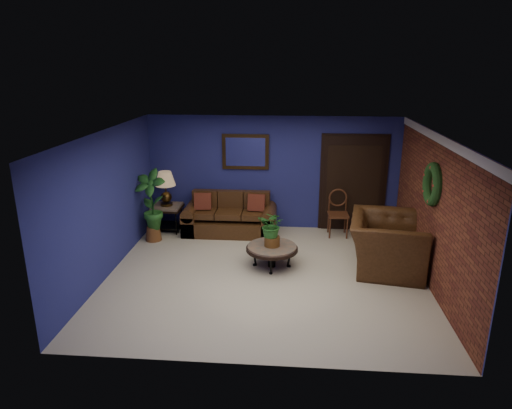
# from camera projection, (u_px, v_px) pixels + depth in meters

# --- Properties ---
(floor) EXTENTS (5.50, 5.50, 0.00)m
(floor) POSITION_uv_depth(u_px,v_px,m) (266.00, 275.00, 8.03)
(floor) COLOR beige
(floor) RESTS_ON ground
(wall_back) EXTENTS (5.50, 0.04, 2.50)m
(wall_back) POSITION_uv_depth(u_px,v_px,m) (273.00, 173.00, 10.03)
(wall_back) COLOR navy
(wall_back) RESTS_ON ground
(wall_left) EXTENTS (0.04, 5.00, 2.50)m
(wall_left) POSITION_uv_depth(u_px,v_px,m) (107.00, 204.00, 7.87)
(wall_left) COLOR navy
(wall_left) RESTS_ON ground
(wall_right_brick) EXTENTS (0.04, 5.00, 2.50)m
(wall_right_brick) POSITION_uv_depth(u_px,v_px,m) (434.00, 212.00, 7.44)
(wall_right_brick) COLOR brown
(wall_right_brick) RESTS_ON ground
(ceiling) EXTENTS (5.50, 5.00, 0.02)m
(ceiling) POSITION_uv_depth(u_px,v_px,m) (267.00, 133.00, 7.28)
(ceiling) COLOR silver
(ceiling) RESTS_ON wall_back
(crown_molding) EXTENTS (0.03, 5.00, 0.14)m
(crown_molding) POSITION_uv_depth(u_px,v_px,m) (441.00, 140.00, 7.09)
(crown_molding) COLOR white
(crown_molding) RESTS_ON wall_right_brick
(wall_mirror) EXTENTS (1.02, 0.06, 0.77)m
(wall_mirror) POSITION_uv_depth(u_px,v_px,m) (245.00, 152.00, 9.90)
(wall_mirror) COLOR #432D12
(wall_mirror) RESTS_ON wall_back
(closet_door) EXTENTS (1.44, 0.06, 2.18)m
(closet_door) POSITION_uv_depth(u_px,v_px,m) (353.00, 184.00, 9.93)
(closet_door) COLOR black
(closet_door) RESTS_ON wall_back
(wreath) EXTENTS (0.16, 0.72, 0.72)m
(wreath) POSITION_uv_depth(u_px,v_px,m) (433.00, 184.00, 7.36)
(wreath) COLOR black
(wreath) RESTS_ON wall_right_brick
(sofa) EXTENTS (2.00, 0.86, 0.90)m
(sofa) POSITION_uv_depth(u_px,v_px,m) (230.00, 219.00, 9.98)
(sofa) COLOR #492A15
(sofa) RESTS_ON ground
(coffee_table) EXTENTS (0.94, 0.94, 0.41)m
(coffee_table) POSITION_uv_depth(u_px,v_px,m) (272.00, 249.00, 8.27)
(coffee_table) COLOR #55504A
(coffee_table) RESTS_ON ground
(end_table) EXTENTS (0.64, 0.64, 0.59)m
(end_table) POSITION_uv_depth(u_px,v_px,m) (167.00, 211.00, 10.02)
(end_table) COLOR #55504A
(end_table) RESTS_ON ground
(table_lamp) EXTENTS (0.44, 0.44, 0.73)m
(table_lamp) POSITION_uv_depth(u_px,v_px,m) (166.00, 184.00, 9.84)
(table_lamp) COLOR #432D12
(table_lamp) RESTS_ON end_table
(side_chair) EXTENTS (0.43, 0.43, 0.99)m
(side_chair) POSITION_uv_depth(u_px,v_px,m) (338.00, 210.00, 9.77)
(side_chair) COLOR #5A2E19
(side_chair) RESTS_ON ground
(armchair) EXTENTS (1.53, 1.68, 0.96)m
(armchair) POSITION_uv_depth(u_px,v_px,m) (387.00, 243.00, 8.16)
(armchair) COLOR #492A15
(armchair) RESTS_ON ground
(coffee_plant) EXTENTS (0.60, 0.56, 0.66)m
(coffee_plant) POSITION_uv_depth(u_px,v_px,m) (272.00, 227.00, 8.14)
(coffee_plant) COLOR brown
(coffee_plant) RESTS_ON coffee_table
(floor_plant) EXTENTS (0.44, 0.38, 0.88)m
(floor_plant) POSITION_uv_depth(u_px,v_px,m) (391.00, 232.00, 8.78)
(floor_plant) COLOR brown
(floor_plant) RESTS_ON ground
(tall_plant) EXTENTS (0.77, 0.62, 1.51)m
(tall_plant) POSITION_uv_depth(u_px,v_px,m) (151.00, 203.00, 9.36)
(tall_plant) COLOR brown
(tall_plant) RESTS_ON ground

